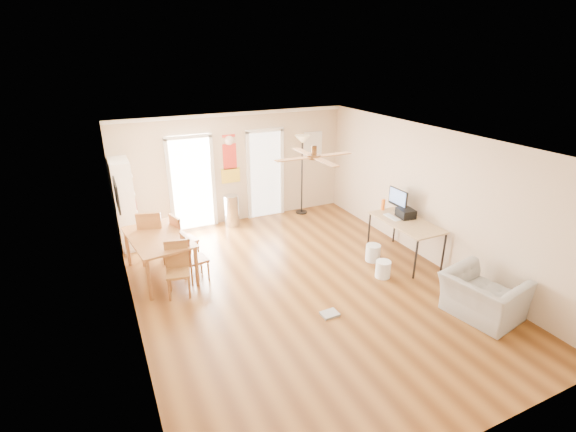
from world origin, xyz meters
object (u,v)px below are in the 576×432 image
dining_chair_right_a (185,238)px  wastebasket_a (373,253)px  bookshelf (125,204)px  dining_table (160,256)px  printer (406,213)px  dining_chair_far (153,236)px  trash_can (232,211)px  dining_chair_near (178,270)px  computer_desk (404,240)px  torchiere_lamp (302,175)px  dining_chair_right_b (196,257)px  armchair (483,296)px  wastebasket_b (383,269)px

dining_chair_right_a → wastebasket_a: size_ratio=2.91×
bookshelf → dining_table: bearing=-88.6°
dining_chair_right_a → printer: printer is taller
dining_chair_right_a → dining_chair_far: (-0.58, 0.21, 0.06)m
trash_can → bookshelf: bearing=-178.4°
dining_chair_near → computer_desk: bearing=4.3°
torchiere_lamp → printer: size_ratio=5.89×
dining_chair_right_b → wastebasket_a: (3.33, -0.78, -0.29)m
armchair → trash_can: bearing=14.8°
dining_chair_right_b → torchiere_lamp: 3.92m
dining_chair_right_a → dining_table: bearing=110.6°
bookshelf → computer_desk: bearing=-44.1°
dining_chair_right_a → computer_desk: dining_chair_right_a is taller
dining_chair_right_a → dining_chair_near: 1.27m
dining_table → dining_chair_right_b: bearing=-38.7°
dining_chair_right_b → dining_chair_near: bearing=124.2°
dining_table → trash_can: bearing=41.1°
wastebasket_a → wastebasket_b: (-0.22, -0.61, -0.01)m
bookshelf → dining_chair_right_a: size_ratio=1.92×
wastebasket_b → bookshelf: bearing=139.8°
bookshelf → trash_can: size_ratio=2.50×
dining_chair_near → wastebasket_b: (3.50, -1.01, -0.31)m
dining_chair_right_a → torchiere_lamp: torchiere_lamp is taller
torchiere_lamp → printer: bearing=-74.4°
bookshelf → wastebasket_b: 5.37m
trash_can → wastebasket_b: size_ratio=2.35×
dining_chair_right_b → wastebasket_a: bearing=-112.6°
dining_chair_far → printer: 4.99m
computer_desk → wastebasket_a: computer_desk is taller
torchiere_lamp → bookshelf: bearing=-178.6°
dining_chair_right_a → dining_chair_far: size_ratio=0.89×
trash_can → dining_chair_right_b: bearing=-122.9°
dining_chair_right_b → dining_chair_far: 1.20m
bookshelf → dining_chair_far: (0.37, -1.00, -0.39)m
torchiere_lamp → wastebasket_b: size_ratio=6.23×
dining_chair_near → wastebasket_b: 3.66m
dining_table → wastebasket_b: dining_table is taller
bookshelf → printer: bookshelf is taller
dining_chair_right_b → computer_desk: 4.04m
dining_chair_right_a → armchair: bearing=-150.7°
dining_chair_right_b → dining_chair_far: (-0.58, 1.05, 0.09)m
torchiere_lamp → wastebasket_a: 3.04m
printer → armchair: 2.32m
dining_chair_right_a → wastebasket_b: size_ratio=3.05×
trash_can → wastebasket_a: 3.50m
computer_desk → dining_chair_near: bearing=172.3°
dining_chair_far → armchair: bearing=152.5°
dining_table → printer: printer is taller
dining_chair_right_a → trash_can: (1.36, 1.28, -0.11)m
computer_desk → wastebasket_a: size_ratio=4.47×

